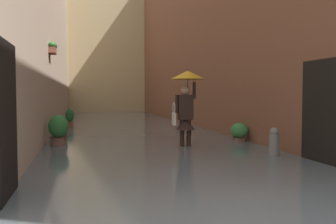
{
  "coord_description": "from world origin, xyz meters",
  "views": [
    {
      "loc": [
        1.81,
        3.25,
        1.52
      ],
      "look_at": [
        -0.31,
        -5.71,
        1.06
      ],
      "focal_mm": 38.57,
      "sensor_mm": 36.0,
      "label": 1
    }
  ],
  "objects_px": {
    "potted_plant_far_left": "(239,133)",
    "mooring_bollard": "(274,145)",
    "potted_plant_near_right": "(59,131)",
    "potted_plant_mid_right": "(61,131)",
    "person_wading": "(186,96)",
    "potted_plant_far_right": "(70,119)"
  },
  "relations": [
    {
      "from": "potted_plant_near_right",
      "to": "potted_plant_mid_right",
      "type": "bearing_deg",
      "value": -89.34
    },
    {
      "from": "potted_plant_far_left",
      "to": "person_wading",
      "type": "bearing_deg",
      "value": 17.63
    },
    {
      "from": "potted_plant_mid_right",
      "to": "potted_plant_far_right",
      "type": "relative_size",
      "value": 0.8
    },
    {
      "from": "potted_plant_mid_right",
      "to": "mooring_bollard",
      "type": "distance_m",
      "value": 6.46
    },
    {
      "from": "person_wading",
      "to": "potted_plant_near_right",
      "type": "distance_m",
      "value": 3.53
    },
    {
      "from": "potted_plant_mid_right",
      "to": "mooring_bollard",
      "type": "height_order",
      "value": "mooring_bollard"
    },
    {
      "from": "potted_plant_near_right",
      "to": "potted_plant_far_left",
      "type": "xyz_separation_m",
      "value": [
        -4.99,
        0.44,
        -0.14
      ]
    },
    {
      "from": "person_wading",
      "to": "potted_plant_near_right",
      "type": "relative_size",
      "value": 2.28
    },
    {
      "from": "potted_plant_near_right",
      "to": "potted_plant_far_left",
      "type": "height_order",
      "value": "potted_plant_near_right"
    },
    {
      "from": "potted_plant_near_right",
      "to": "potted_plant_far_left",
      "type": "bearing_deg",
      "value": 174.99
    },
    {
      "from": "potted_plant_mid_right",
      "to": "potted_plant_far_right",
      "type": "height_order",
      "value": "potted_plant_far_right"
    },
    {
      "from": "person_wading",
      "to": "potted_plant_mid_right",
      "type": "height_order",
      "value": "person_wading"
    },
    {
      "from": "potted_plant_far_right",
      "to": "potted_plant_mid_right",
      "type": "bearing_deg",
      "value": 88.15
    },
    {
      "from": "potted_plant_mid_right",
      "to": "mooring_bollard",
      "type": "relative_size",
      "value": 0.92
    },
    {
      "from": "potted_plant_near_right",
      "to": "potted_plant_far_left",
      "type": "distance_m",
      "value": 5.01
    },
    {
      "from": "potted_plant_far_right",
      "to": "potted_plant_far_left",
      "type": "bearing_deg",
      "value": 129.81
    },
    {
      "from": "person_wading",
      "to": "potted_plant_far_left",
      "type": "relative_size",
      "value": 3.19
    },
    {
      "from": "potted_plant_near_right",
      "to": "person_wading",
      "type": "bearing_deg",
      "value": 163.05
    },
    {
      "from": "potted_plant_near_right",
      "to": "mooring_bollard",
      "type": "height_order",
      "value": "potted_plant_near_right"
    },
    {
      "from": "potted_plant_far_left",
      "to": "mooring_bollard",
      "type": "bearing_deg",
      "value": 84.09
    },
    {
      "from": "potted_plant_mid_right",
      "to": "person_wading",
      "type": "bearing_deg",
      "value": 141.99
    },
    {
      "from": "mooring_bollard",
      "to": "person_wading",
      "type": "bearing_deg",
      "value": -50.35
    }
  ]
}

